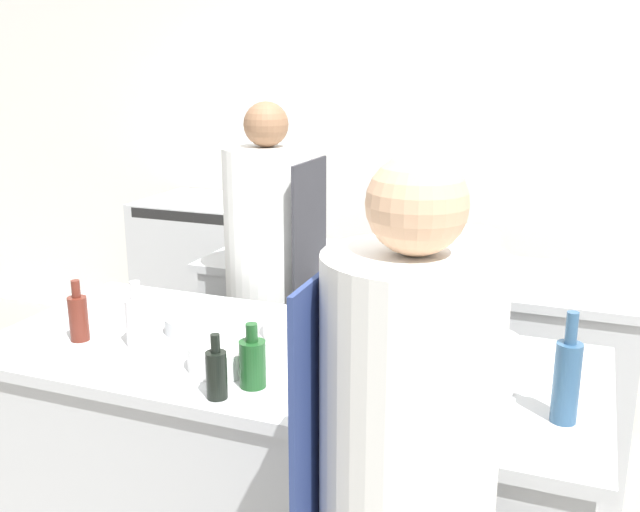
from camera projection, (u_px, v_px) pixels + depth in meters
wall_back at (430, 139)px, 4.19m from camera, size 8.00×0.06×2.80m
prep_counter at (284, 469)px, 2.52m from camera, size 2.09×0.91×0.89m
pass_counter at (413, 353)px, 3.53m from camera, size 2.08×0.73×0.89m
oven_range at (208, 278)px, 4.54m from camera, size 0.74×0.65×1.02m
chef_at_stove at (270, 289)px, 3.28m from camera, size 0.41×0.40×1.68m
bottle_olive_oil at (137, 321)px, 2.44m from camera, size 0.08×0.08×0.23m
bottle_vinegar at (567, 379)px, 1.92m from camera, size 0.07×0.07×0.32m
bottle_wine at (252, 362)px, 2.14m from camera, size 0.08×0.08×0.20m
bottle_cooking_oil at (78, 317)px, 2.49m from camera, size 0.07×0.07×0.22m
bottle_sauce at (216, 373)px, 2.06m from camera, size 0.06×0.06×0.20m
bottle_water at (477, 413)px, 1.83m from camera, size 0.06×0.06×0.20m
bowl_mixing_large at (485, 345)px, 2.39m from camera, size 0.22×0.22×0.06m
bowl_prep_small at (224, 356)px, 2.28m from camera, size 0.23×0.23×0.08m
bowl_ceramic_blue at (190, 324)px, 2.58m from camera, size 0.18×0.18×0.06m
bowl_wooden_salad at (300, 325)px, 2.56m from camera, size 0.27×0.27×0.07m
cutting_board at (443, 392)px, 2.11m from camera, size 0.39×0.22×0.01m
stockpot at (464, 252)px, 3.31m from camera, size 0.32×0.32×0.20m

